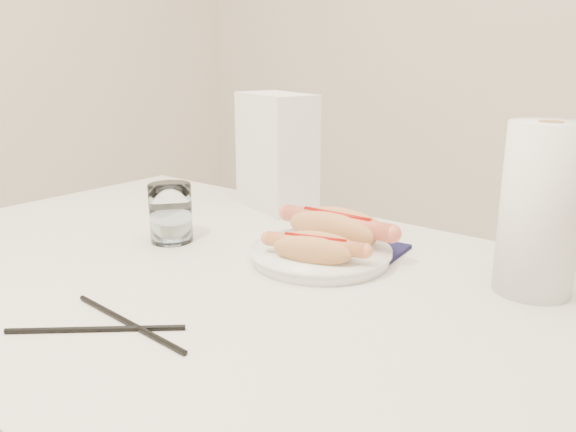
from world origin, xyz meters
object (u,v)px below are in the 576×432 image
Objects in this scene: table at (211,301)px; hotdog_left at (337,227)px; plate at (320,256)px; paper_towel_roll at (540,210)px; water_glass at (171,213)px; hotdog_right at (315,248)px; napkin_box at (276,152)px.

hotdog_left is (0.12, 0.17, 0.10)m from table.
plate is 0.93× the size of paper_towel_roll.
table is 0.19m from water_glass.
hotdog_left is 0.31m from paper_towel_roll.
water_glass is (-0.26, -0.08, 0.04)m from plate.
plate is 1.41× the size of hotdog_right.
napkin_box is 0.58m from paper_towel_roll.
plate is (0.12, 0.13, 0.07)m from table.
table is at bearing -17.79° from water_glass.
hotdog_right is at bearing -21.91° from napkin_box.
table is 0.24m from hotdog_left.
hotdog_right is at bearing -76.97° from hotdog_left.
water_glass is (-0.26, -0.13, 0.01)m from hotdog_left.
hotdog_right is 0.40m from napkin_box.
table is at bearing -166.65° from hotdog_right.
water_glass is at bearing -162.84° from plate.
water_glass is 0.44× the size of paper_towel_roll.
plate is 0.28m from water_glass.
table is at bearing -153.20° from paper_towel_roll.
hotdog_right reaches higher than plate.
paper_towel_roll is (0.30, 0.09, 0.11)m from plate.
napkin_box reaches higher than hotdog_right.
hotdog_left reaches higher than hotdog_right.
water_glass reaches higher than hotdog_left.
plate is 0.06m from hotdog_left.
paper_towel_roll reaches higher than hotdog_right.
paper_towel_roll is at bearing 7.15° from napkin_box.
table is at bearing -126.16° from hotdog_left.
hotdog_right is 0.64× the size of napkin_box.
hotdog_right is (0.14, 0.08, 0.10)m from table.
hotdog_left is 0.10m from hotdog_right.
paper_towel_roll is at bearing 9.09° from hotdog_right.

